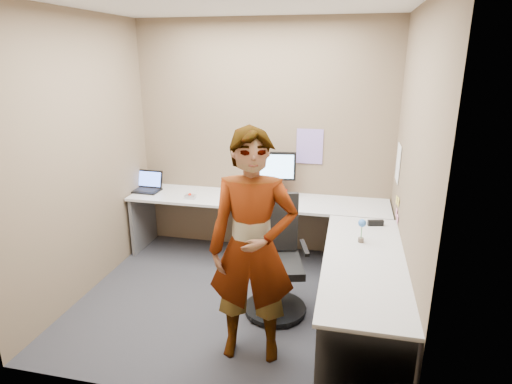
% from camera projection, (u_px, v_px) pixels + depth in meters
% --- Properties ---
extents(ground, '(3.00, 3.00, 0.00)m').
position_uv_depth(ground, '(235.00, 300.00, 4.19)').
color(ground, '#242429').
rests_on(ground, ground).
extents(wall_back, '(3.00, 0.00, 3.00)m').
position_uv_depth(wall_back, '(263.00, 140.00, 4.99)').
color(wall_back, brown).
rests_on(wall_back, ground).
extents(wall_right, '(0.00, 2.70, 2.70)m').
position_uv_depth(wall_right, '(411.00, 177.00, 3.47)').
color(wall_right, brown).
rests_on(wall_right, ground).
extents(wall_left, '(0.00, 2.70, 2.70)m').
position_uv_depth(wall_left, '(82.00, 158.00, 4.09)').
color(wall_left, brown).
rests_on(wall_left, ground).
extents(ceiling, '(3.00, 3.00, 0.00)m').
position_uv_depth(ceiling, '(230.00, 1.00, 3.37)').
color(ceiling, white).
rests_on(ceiling, wall_back).
extents(desk, '(2.98, 2.58, 0.73)m').
position_uv_depth(desk, '(286.00, 234.00, 4.28)').
color(desk, '#B8B8B8').
rests_on(desk, ground).
extents(paper_ream, '(0.33, 0.26, 0.06)m').
position_uv_depth(paper_ream, '(274.00, 194.00, 4.94)').
color(paper_ream, red).
rests_on(paper_ream, desk).
extents(monitor, '(0.49, 0.17, 0.46)m').
position_uv_depth(monitor, '(274.00, 168.00, 4.86)').
color(monitor, black).
rests_on(monitor, paper_ream).
extents(laptop, '(0.33, 0.28, 0.23)m').
position_uv_depth(laptop, '(148.00, 186.00, 5.17)').
color(laptop, black).
rests_on(laptop, desk).
extents(trackball_mouse, '(0.12, 0.08, 0.07)m').
position_uv_depth(trackball_mouse, '(190.00, 197.00, 4.88)').
color(trackball_mouse, '#B7B7BC').
rests_on(trackball_mouse, desk).
extents(origami, '(0.10, 0.10, 0.06)m').
position_uv_depth(origami, '(224.00, 196.00, 4.88)').
color(origami, white).
rests_on(origami, desk).
extents(stapler, '(0.16, 0.07, 0.05)m').
position_uv_depth(stapler, '(376.00, 223.00, 4.10)').
color(stapler, black).
rests_on(stapler, desk).
extents(flower, '(0.07, 0.07, 0.22)m').
position_uv_depth(flower, '(362.00, 227.00, 3.71)').
color(flower, brown).
rests_on(flower, desk).
extents(calendar_purple, '(0.30, 0.01, 0.40)m').
position_uv_depth(calendar_purple, '(310.00, 146.00, 4.88)').
color(calendar_purple, '#846BB7').
rests_on(calendar_purple, wall_back).
extents(calendar_white, '(0.01, 0.28, 0.38)m').
position_uv_depth(calendar_white, '(398.00, 163.00, 4.34)').
color(calendar_white, white).
rests_on(calendar_white, wall_right).
extents(sticky_note_a, '(0.01, 0.07, 0.07)m').
position_uv_depth(sticky_note_a, '(398.00, 202.00, 4.10)').
color(sticky_note_a, '#F2E059').
rests_on(sticky_note_a, wall_right).
extents(sticky_note_b, '(0.01, 0.07, 0.07)m').
position_uv_depth(sticky_note_b, '(396.00, 213.00, 4.19)').
color(sticky_note_b, pink).
rests_on(sticky_note_b, wall_right).
extents(sticky_note_c, '(0.01, 0.07, 0.07)m').
position_uv_depth(sticky_note_c, '(397.00, 219.00, 4.08)').
color(sticky_note_c, pink).
rests_on(sticky_note_c, wall_right).
extents(sticky_note_d, '(0.01, 0.07, 0.07)m').
position_uv_depth(sticky_note_d, '(397.00, 200.00, 4.25)').
color(sticky_note_d, '#F2E059').
rests_on(sticky_note_d, wall_right).
extents(office_chair, '(0.61, 0.59, 1.08)m').
position_uv_depth(office_chair, '(275.00, 266.00, 3.93)').
color(office_chair, black).
rests_on(office_chair, ground).
extents(person, '(0.72, 0.52, 1.83)m').
position_uv_depth(person, '(252.00, 249.00, 3.20)').
color(person, '#999399').
rests_on(person, ground).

